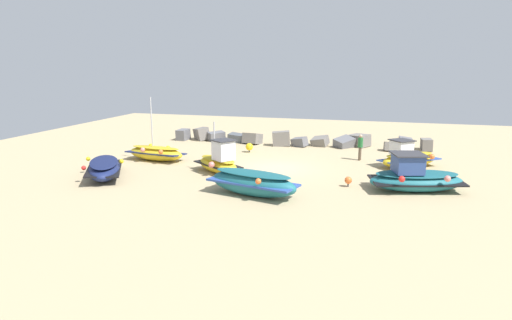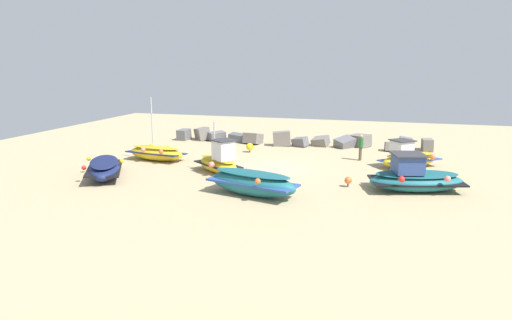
% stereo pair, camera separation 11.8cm
% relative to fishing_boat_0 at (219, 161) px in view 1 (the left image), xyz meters
% --- Properties ---
extents(ground_plane, '(47.66, 47.66, 0.00)m').
position_rel_fishing_boat_0_xyz_m(ground_plane, '(2.87, 1.93, -0.66)').
color(ground_plane, tan).
extents(fishing_boat_0, '(3.44, 2.99, 2.90)m').
position_rel_fishing_boat_0_xyz_m(fishing_boat_0, '(0.00, 0.00, 0.00)').
color(fishing_boat_0, gold).
rests_on(fishing_boat_0, ground_plane).
extents(fishing_boat_1, '(4.10, 2.29, 4.11)m').
position_rel_fishing_boat_0_xyz_m(fishing_boat_1, '(-5.06, 1.94, -0.15)').
color(fishing_boat_1, gold).
rests_on(fishing_boat_1, ground_plane).
extents(fishing_boat_2, '(4.91, 3.03, 1.90)m').
position_rel_fishing_boat_0_xyz_m(fishing_boat_2, '(10.54, -0.77, -0.01)').
color(fishing_boat_2, '#1E6670').
rests_on(fishing_boat_2, ground_plane).
extents(fishing_boat_3, '(3.69, 4.68, 1.03)m').
position_rel_fishing_boat_0_xyz_m(fishing_boat_3, '(-5.70, -2.68, -0.15)').
color(fishing_boat_3, navy).
rests_on(fishing_boat_3, ground_plane).
extents(fishing_boat_4, '(4.77, 2.57, 1.19)m').
position_rel_fishing_boat_0_xyz_m(fishing_boat_4, '(3.10, -3.74, -0.02)').
color(fishing_boat_4, '#1E6670').
rests_on(fishing_boat_4, ground_plane).
extents(fishing_boat_5, '(3.91, 3.65, 1.75)m').
position_rel_fishing_boat_0_xyz_m(fishing_boat_5, '(10.46, 4.43, -0.09)').
color(fishing_boat_5, gold).
rests_on(fishing_boat_5, ground_plane).
extents(person_walking, '(0.32, 0.32, 1.68)m').
position_rel_fishing_boat_0_xyz_m(person_walking, '(7.56, 5.61, 0.31)').
color(person_walking, brown).
rests_on(person_walking, ground_plane).
extents(breakwater_rocks, '(19.50, 2.85, 1.34)m').
position_rel_fishing_boat_0_xyz_m(breakwater_rocks, '(2.49, 9.80, -0.25)').
color(breakwater_rocks, slate).
rests_on(breakwater_rocks, ground_plane).
extents(mooring_buoy_0, '(0.37, 0.37, 0.53)m').
position_rel_fishing_boat_0_xyz_m(mooring_buoy_0, '(7.35, -0.99, -0.32)').
color(mooring_buoy_0, '#3F3F42').
rests_on(mooring_buoy_0, ground_plane).
extents(mooring_buoy_1, '(0.52, 0.52, 0.65)m').
position_rel_fishing_boat_0_xyz_m(mooring_buoy_1, '(-0.03, 6.11, -0.26)').
color(mooring_buoy_1, '#3F3F42').
rests_on(mooring_buoy_1, ground_plane).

